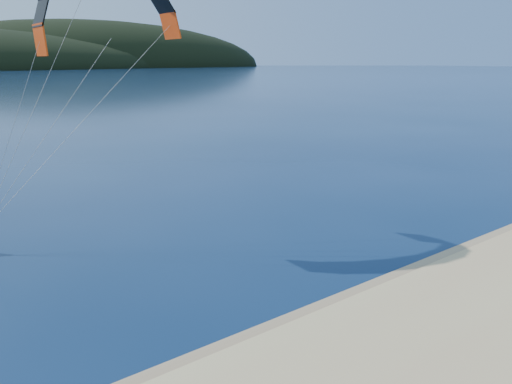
% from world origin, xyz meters
% --- Properties ---
extents(wet_sand, '(220.00, 2.50, 0.10)m').
position_xyz_m(wet_sand, '(0.00, 4.50, 0.05)').
color(wet_sand, '#997C59').
rests_on(wet_sand, ground).
extents(kitesurfer_near, '(23.79, 6.36, 16.00)m').
position_xyz_m(kitesurfer_near, '(0.95, 20.30, 12.77)').
color(kitesurfer_near, yellow).
rests_on(kitesurfer_near, ground).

